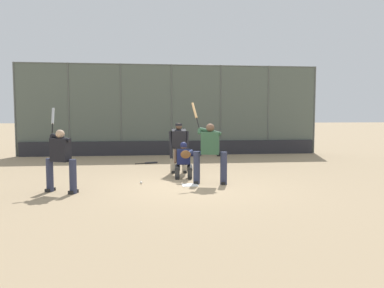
{
  "coord_description": "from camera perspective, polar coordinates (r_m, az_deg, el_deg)",
  "views": [
    {
      "loc": [
        1.11,
        10.0,
        1.91
      ],
      "look_at": [
        -0.17,
        -1.0,
        1.05
      ],
      "focal_mm": 35.0,
      "sensor_mm": 36.0,
      "label": 1
    }
  ],
  "objects": [
    {
      "name": "ground_plane",
      "position": [
        10.24,
        -0.31,
        -6.31
      ],
      "size": [
        160.0,
        160.0,
        0.0
      ],
      "primitive_type": "plane",
      "color": "tan"
    },
    {
      "name": "home_plate_marker",
      "position": [
        10.24,
        -0.31,
        -6.28
      ],
      "size": [
        0.43,
        0.43,
        0.01
      ],
      "primitive_type": "cube",
      "color": "white",
      "rests_on": "ground_plane"
    },
    {
      "name": "backstop_fence",
      "position": [
        17.96,
        -3.13,
        5.49
      ],
      "size": [
        14.38,
        0.08,
        4.31
      ],
      "color": "#515651",
      "rests_on": "ground_plane"
    },
    {
      "name": "padding_wall",
      "position": [
        17.93,
        -3.08,
        -0.61
      ],
      "size": [
        14.01,
        0.18,
        0.67
      ],
      "primitive_type": "cube",
      "color": "#28282D",
      "rests_on": "ground_plane"
    },
    {
      "name": "bleachers_beyond",
      "position": [
        20.14,
        -7.79,
        0.06
      ],
      "size": [
        10.01,
        1.95,
        1.16
      ],
      "color": "slate",
      "rests_on": "ground_plane"
    },
    {
      "name": "batter_at_plate",
      "position": [
        10.33,
        2.73,
        -1.08
      ],
      "size": [
        0.92,
        0.86,
        2.27
      ],
      "rotation": [
        0.0,
        0.0,
        -0.27
      ],
      "color": "#2D334C",
      "rests_on": "ground_plane"
    },
    {
      "name": "catcher_behind_plate",
      "position": [
        11.28,
        -1.29,
        -2.39
      ],
      "size": [
        0.59,
        0.71,
        1.1
      ],
      "rotation": [
        0.0,
        0.0,
        -0.1
      ],
      "color": "#333333",
      "rests_on": "ground_plane"
    },
    {
      "name": "umpire_home",
      "position": [
        12.25,
        -2.02,
        -0.38
      ],
      "size": [
        0.67,
        0.42,
        1.64
      ],
      "rotation": [
        0.0,
        0.0,
        -0.04
      ],
      "color": "gray",
      "rests_on": "ground_plane"
    },
    {
      "name": "batter_on_deck",
      "position": [
        9.75,
        -19.39,
        -2.08
      ],
      "size": [
        0.85,
        0.93,
        2.1
      ],
      "rotation": [
        0.0,
        0.0,
        -0.46
      ],
      "color": "#2D334C",
      "rests_on": "ground_plane"
    },
    {
      "name": "spare_bat_near_backstop",
      "position": [
        14.8,
        -6.5,
        -2.87
      ],
      "size": [
        0.87,
        0.39,
        0.07
      ],
      "rotation": [
        0.0,
        0.0,
        3.53
      ],
      "color": "black",
      "rests_on": "ground_plane"
    },
    {
      "name": "fielding_glove_on_dirt",
      "position": [
        17.41,
        4.23,
        -1.67
      ],
      "size": [
        0.33,
        0.25,
        0.12
      ],
      "color": "black",
      "rests_on": "ground_plane"
    },
    {
      "name": "baseball_loose",
      "position": [
        10.53,
        -7.76,
        -5.85
      ],
      "size": [
        0.07,
        0.07,
        0.07
      ],
      "primitive_type": "sphere",
      "color": "white",
      "rests_on": "ground_plane"
    },
    {
      "name": "equipment_bag_dugout_side",
      "position": [
        17.32,
        -0.35,
        -1.47
      ],
      "size": [
        1.14,
        0.25,
        0.25
      ],
      "color": "navy",
      "rests_on": "ground_plane"
    }
  ]
}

